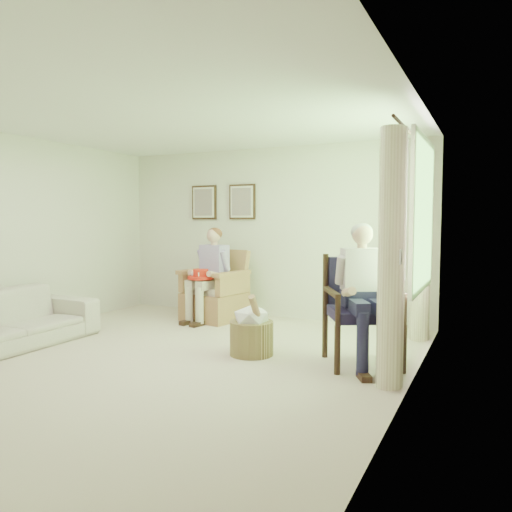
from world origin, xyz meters
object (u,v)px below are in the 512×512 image
wood_armchair (365,306)px  red_hat (201,275)px  wicker_armchair (216,297)px  sofa (0,321)px  person_dark (361,283)px  hatbox (252,330)px  person_wicker (211,268)px

wood_armchair → red_hat: 2.78m
wicker_armchair → sofa: 2.94m
person_dark → hatbox: person_dark is taller
wood_armchair → hatbox: 1.26m
wood_armchair → person_dark: person_dark is taller
person_dark → person_wicker: bearing=123.3°
wicker_armchair → red_hat: bearing=-87.5°
wicker_armchair → person_dark: 3.01m
sofa → person_dark: size_ratio=1.59×
person_wicker → person_dark: size_ratio=0.94×
person_wicker → hatbox: size_ratio=1.90×
person_wicker → hatbox: person_wicker is taller
red_hat → wood_armchair: bearing=-20.3°
person_wicker → hatbox: bearing=-35.6°
wood_armchair → person_dark: 0.31m
sofa → person_dark: person_dark is taller
wood_armchair → hatbox: size_ratio=1.54×
person_dark → hatbox: bearing=154.3°
wood_armchair → red_hat: size_ratio=2.90×
wicker_armchair → person_dark: bearing=-19.7°
hatbox → person_dark: bearing=3.4°
sofa → person_wicker: (1.34, 2.48, 0.46)m
sofa → hatbox: 2.91m
sofa → person_dark: bearing=-73.8°
wicker_armchair → hatbox: 2.07m
hatbox → wood_armchair: bearing=11.9°
sofa → hatbox: bearing=-68.6°
wood_armchair → red_hat: (-2.61, 0.96, 0.09)m
person_wicker → person_dark: person_dark is taller
person_dark → sofa: bearing=167.1°
wood_armchair → hatbox: bearing=162.8°
wood_armchair → sofa: (-3.90, -1.31, -0.27)m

